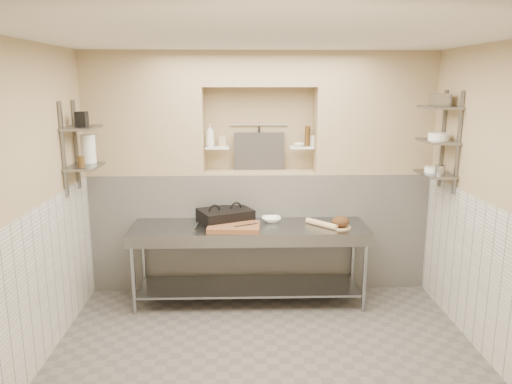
{
  "coord_description": "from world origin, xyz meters",
  "views": [
    {
      "loc": [
        -0.21,
        -4.1,
        2.46
      ],
      "look_at": [
        -0.07,
        0.9,
        1.35
      ],
      "focal_mm": 35.0,
      "sensor_mm": 36.0,
      "label": 1
    }
  ],
  "objects_px": {
    "prep_table": "(249,248)",
    "panini_press": "(225,216)",
    "mixing_bowl": "(271,219)",
    "jug_left": "(88,149)",
    "bowl_alcove": "(299,145)",
    "rolling_pin": "(321,224)",
    "bread_loaf": "(341,221)",
    "bottle_soap": "(210,135)",
    "cutting_board": "(234,227)"
  },
  "relations": [
    {
      "from": "mixing_bowl",
      "to": "bowl_alcove",
      "type": "xyz_separation_m",
      "value": [
        0.34,
        0.37,
        0.81
      ]
    },
    {
      "from": "cutting_board",
      "to": "rolling_pin",
      "type": "bearing_deg",
      "value": 4.27
    },
    {
      "from": "mixing_bowl",
      "to": "rolling_pin",
      "type": "xyz_separation_m",
      "value": [
        0.54,
        -0.21,
        0.0
      ]
    },
    {
      "from": "mixing_bowl",
      "to": "bottle_soap",
      "type": "xyz_separation_m",
      "value": [
        -0.7,
        0.37,
        0.92
      ]
    },
    {
      "from": "mixing_bowl",
      "to": "bottle_soap",
      "type": "height_order",
      "value": "bottle_soap"
    },
    {
      "from": "bottle_soap",
      "to": "rolling_pin",
      "type": "bearing_deg",
      "value": -25.12
    },
    {
      "from": "mixing_bowl",
      "to": "bread_loaf",
      "type": "height_order",
      "value": "bread_loaf"
    },
    {
      "from": "mixing_bowl",
      "to": "bottle_soap",
      "type": "distance_m",
      "value": 1.22
    },
    {
      "from": "prep_table",
      "to": "cutting_board",
      "type": "bearing_deg",
      "value": -147.83
    },
    {
      "from": "panini_press",
      "to": "rolling_pin",
      "type": "bearing_deg",
      "value": -34.96
    },
    {
      "from": "cutting_board",
      "to": "jug_left",
      "type": "relative_size",
      "value": 1.85
    },
    {
      "from": "jug_left",
      "to": "cutting_board",
      "type": "bearing_deg",
      "value": -5.07
    },
    {
      "from": "cutting_board",
      "to": "jug_left",
      "type": "height_order",
      "value": "jug_left"
    },
    {
      "from": "prep_table",
      "to": "panini_press",
      "type": "relative_size",
      "value": 3.81
    },
    {
      "from": "rolling_pin",
      "to": "jug_left",
      "type": "xyz_separation_m",
      "value": [
        -2.5,
        0.06,
        0.83
      ]
    },
    {
      "from": "panini_press",
      "to": "rolling_pin",
      "type": "height_order",
      "value": "panini_press"
    },
    {
      "from": "mixing_bowl",
      "to": "bowl_alcove",
      "type": "bearing_deg",
      "value": 47.11
    },
    {
      "from": "mixing_bowl",
      "to": "bowl_alcove",
      "type": "relative_size",
      "value": 1.68
    },
    {
      "from": "prep_table",
      "to": "bowl_alcove",
      "type": "relative_size",
      "value": 20.05
    },
    {
      "from": "cutting_board",
      "to": "bottle_soap",
      "type": "distance_m",
      "value": 1.16
    },
    {
      "from": "panini_press",
      "to": "bread_loaf",
      "type": "height_order",
      "value": "panini_press"
    },
    {
      "from": "mixing_bowl",
      "to": "jug_left",
      "type": "relative_size",
      "value": 0.72
    },
    {
      "from": "panini_press",
      "to": "bowl_alcove",
      "type": "bearing_deg",
      "value": -0.75
    },
    {
      "from": "prep_table",
      "to": "bottle_soap",
      "type": "bearing_deg",
      "value": 129.14
    },
    {
      "from": "rolling_pin",
      "to": "bowl_alcove",
      "type": "bearing_deg",
      "value": 109.3
    },
    {
      "from": "prep_table",
      "to": "bread_loaf",
      "type": "bearing_deg",
      "value": -4.92
    },
    {
      "from": "cutting_board",
      "to": "bread_loaf",
      "type": "relative_size",
      "value": 2.87
    },
    {
      "from": "rolling_pin",
      "to": "bread_loaf",
      "type": "distance_m",
      "value": 0.21
    },
    {
      "from": "bottle_soap",
      "to": "bowl_alcove",
      "type": "bearing_deg",
      "value": -0.44
    },
    {
      "from": "bottle_soap",
      "to": "bowl_alcove",
      "type": "relative_size",
      "value": 2.05
    },
    {
      "from": "rolling_pin",
      "to": "bottle_soap",
      "type": "distance_m",
      "value": 1.65
    },
    {
      "from": "bowl_alcove",
      "to": "cutting_board",
      "type": "bearing_deg",
      "value": -139.66
    },
    {
      "from": "cutting_board",
      "to": "rolling_pin",
      "type": "xyz_separation_m",
      "value": [
        0.96,
        0.07,
        0.01
      ]
    },
    {
      "from": "bottle_soap",
      "to": "bread_loaf",
      "type": "bearing_deg",
      "value": -23.77
    },
    {
      "from": "mixing_bowl",
      "to": "jug_left",
      "type": "bearing_deg",
      "value": -175.77
    },
    {
      "from": "panini_press",
      "to": "bowl_alcove",
      "type": "relative_size",
      "value": 5.26
    },
    {
      "from": "prep_table",
      "to": "bottle_soap",
      "type": "height_order",
      "value": "bottle_soap"
    },
    {
      "from": "prep_table",
      "to": "bottle_soap",
      "type": "distance_m",
      "value": 1.4
    },
    {
      "from": "cutting_board",
      "to": "prep_table",
      "type": "bearing_deg",
      "value": 32.17
    },
    {
      "from": "rolling_pin",
      "to": "bread_loaf",
      "type": "height_order",
      "value": "bread_loaf"
    },
    {
      "from": "prep_table",
      "to": "panini_press",
      "type": "xyz_separation_m",
      "value": [
        -0.27,
        0.16,
        0.33
      ]
    },
    {
      "from": "panini_press",
      "to": "bowl_alcove",
      "type": "xyz_separation_m",
      "value": [
        0.86,
        0.38,
        0.76
      ]
    },
    {
      "from": "rolling_pin",
      "to": "mixing_bowl",
      "type": "bearing_deg",
      "value": 158.79
    },
    {
      "from": "prep_table",
      "to": "panini_press",
      "type": "distance_m",
      "value": 0.46
    },
    {
      "from": "bowl_alcove",
      "to": "rolling_pin",
      "type": "bearing_deg",
      "value": -70.7
    },
    {
      "from": "rolling_pin",
      "to": "jug_left",
      "type": "distance_m",
      "value": 2.64
    },
    {
      "from": "bowl_alcove",
      "to": "prep_table",
      "type": "bearing_deg",
      "value": -137.66
    },
    {
      "from": "rolling_pin",
      "to": "bowl_alcove",
      "type": "height_order",
      "value": "bowl_alcove"
    },
    {
      "from": "bottle_soap",
      "to": "jug_left",
      "type": "height_order",
      "value": "bottle_soap"
    },
    {
      "from": "prep_table",
      "to": "rolling_pin",
      "type": "bearing_deg",
      "value": -2.39
    }
  ]
}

